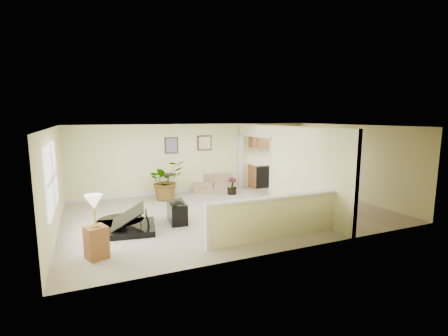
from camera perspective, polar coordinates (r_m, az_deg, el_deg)
name	(u,v)px	position (r m, az deg, el deg)	size (l,w,h in m)	color
floor	(229,212)	(9.57, 0.96, -7.75)	(9.00, 9.00, 0.00)	#B7A58E
back_wall	(197,158)	(12.06, -4.83, 1.77)	(9.00, 0.04, 2.50)	beige
front_wall	(290,192)	(6.71, 11.48, -4.16)	(9.00, 0.04, 2.50)	beige
left_wall	(53,182)	(8.54, -27.82, -2.22)	(0.04, 6.00, 2.50)	beige
right_wall	(350,162)	(11.84, 21.31, 1.05)	(0.04, 6.00, 2.50)	beige
ceiling	(230,126)	(9.17, 1.00, 7.38)	(9.00, 6.00, 0.04)	silver
kitchen_vinyl	(316,201)	(11.18, 15.95, -5.62)	(2.70, 6.00, 0.01)	tan
interior_partition	(278,166)	(10.36, 9.53, 0.33)	(0.18, 5.99, 2.50)	beige
pony_half_wall	(274,217)	(7.51, 8.74, -8.46)	(3.42, 0.22, 1.00)	beige
left_window	(51,177)	(8.01, -28.10, -1.46)	(0.05, 2.15, 1.45)	white
wall_art_left	(171,145)	(11.72, -9.24, 3.94)	(0.48, 0.04, 0.58)	#391F14
wall_mirror	(204,143)	(12.08, -3.47, 4.42)	(0.55, 0.04, 0.55)	#391F14
kitchen_cabinets	(274,164)	(13.22, 8.82, 0.67)	(2.36, 0.65, 2.33)	#955330
piano	(122,208)	(8.34, -17.43, -6.77)	(1.77, 1.81, 1.32)	black
piano_bench	(177,212)	(8.69, -8.25, -7.71)	(0.41, 0.82, 0.54)	black
loveseat	(213,183)	(12.11, -1.94, -2.66)	(1.74, 1.32, 0.83)	#997C61
accent_table	(168,182)	(11.39, -9.76, -2.49)	(0.56, 0.56, 0.81)	black
palm_plant	(166,180)	(11.05, -10.19, -2.17)	(1.47, 1.38, 1.32)	black
small_plant	(232,187)	(11.66, 1.41, -3.40)	(0.40, 0.40, 0.61)	black
lamp_stand	(96,232)	(6.91, -21.63, -10.37)	(0.48, 0.48, 1.28)	#955330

